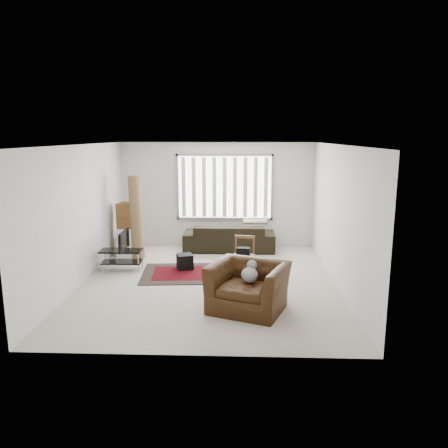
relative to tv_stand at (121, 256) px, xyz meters
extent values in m
plane|color=beige|center=(1.95, -0.68, -0.33)|extent=(6.00, 6.00, 0.00)
cube|color=white|center=(1.95, -0.68, 2.37)|extent=(5.00, 6.00, 0.02)
cube|color=silver|center=(1.95, 2.32, 1.02)|extent=(5.00, 0.02, 2.70)
cube|color=silver|center=(1.95, -3.68, 1.02)|extent=(5.00, 0.02, 2.70)
cube|color=silver|center=(-0.55, -0.68, 1.02)|extent=(0.02, 6.00, 2.70)
cube|color=silver|center=(4.45, -0.68, 1.02)|extent=(0.02, 6.00, 2.70)
cube|color=white|center=(2.15, 2.30, 1.22)|extent=(2.40, 0.01, 1.60)
cube|color=gray|center=(2.15, 2.28, 1.22)|extent=(2.52, 0.06, 1.72)
cube|color=white|center=(2.15, 2.24, 1.22)|extent=(2.40, 0.02, 1.55)
cube|color=black|center=(1.60, -0.19, -0.32)|extent=(2.29, 1.62, 0.02)
cube|color=#4D060C|center=(1.60, -0.19, -0.31)|extent=(1.80, 1.13, 0.00)
cube|color=black|center=(0.00, 0.00, 0.11)|extent=(0.90, 0.41, 0.04)
cube|color=black|center=(0.00, 0.00, -0.15)|extent=(0.86, 0.38, 0.03)
cylinder|color=#B2B2B7|center=(-0.41, -0.17, -0.10)|extent=(0.03, 0.03, 0.45)
cylinder|color=#B2B2B7|center=(0.41, -0.17, -0.10)|extent=(0.03, 0.03, 0.45)
cylinder|color=#B2B2B7|center=(-0.41, 0.17, -0.10)|extent=(0.03, 0.03, 0.45)
cylinder|color=#B2B2B7|center=(0.41, 0.17, -0.10)|extent=(0.03, 0.03, 0.45)
imported|color=black|center=(0.00, 0.00, 0.33)|extent=(0.09, 0.73, 0.42)
cube|color=black|center=(1.36, 0.09, -0.15)|extent=(0.41, 0.41, 0.32)
cube|color=brown|center=(-0.13, 1.21, -0.09)|extent=(0.58, 0.53, 0.48)
cube|color=brown|center=(-0.11, 1.18, 0.37)|extent=(0.52, 0.48, 0.43)
cube|color=brown|center=(-0.15, 1.23, 0.77)|extent=(0.48, 0.48, 0.38)
cube|color=silver|center=(-0.10, 0.93, 0.02)|extent=(0.55, 0.17, 0.70)
cylinder|color=brown|center=(0.10, 1.04, 0.65)|extent=(0.50, 0.71, 1.95)
imported|color=black|center=(2.28, 1.77, 0.11)|extent=(2.28, 0.99, 0.88)
cube|color=#877258|center=(2.63, -0.34, 0.09)|extent=(0.50, 0.50, 0.05)
cylinder|color=brown|center=(2.42, -0.49, -0.12)|extent=(0.04, 0.04, 0.41)
cylinder|color=brown|center=(2.79, -0.55, -0.12)|extent=(0.04, 0.04, 0.41)
cylinder|color=brown|center=(2.47, -0.12, -0.12)|extent=(0.04, 0.04, 0.41)
cylinder|color=brown|center=(2.84, -0.18, -0.12)|extent=(0.04, 0.04, 0.41)
cube|color=brown|center=(2.66, -0.14, 0.47)|extent=(0.42, 0.10, 0.06)
cube|color=brown|center=(2.47, -0.11, 0.29)|extent=(0.04, 0.04, 0.41)
cube|color=brown|center=(2.84, -0.17, 0.29)|extent=(0.04, 0.04, 0.41)
cube|color=black|center=(2.63, -0.34, 0.20)|extent=(0.30, 0.20, 0.18)
imported|color=#351D0B|center=(2.70, -2.08, 0.13)|extent=(1.52, 1.43, 0.90)
ellipsoid|color=#59595B|center=(2.70, -2.08, 0.26)|extent=(0.35, 0.39, 0.22)
sphere|color=#59595B|center=(2.77, -1.92, 0.40)|extent=(0.17, 0.17, 0.17)
camera|label=1|loc=(2.57, -9.00, 2.55)|focal=35.00mm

